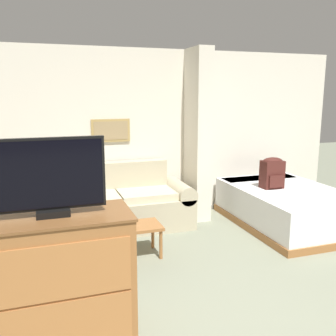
# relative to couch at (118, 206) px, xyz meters

# --- Properties ---
(wall_back) EXTENTS (6.49, 0.16, 2.60)m
(wall_back) POSITION_rel_couch_xyz_m (0.61, 0.48, 0.96)
(wall_back) COLOR silver
(wall_back) RESTS_ON ground_plane
(wall_partition_pillar) EXTENTS (0.24, 0.58, 2.60)m
(wall_partition_pillar) POSITION_rel_couch_xyz_m (1.29, 0.13, 0.96)
(wall_partition_pillar) COLOR silver
(wall_partition_pillar) RESTS_ON ground_plane
(couch) EXTENTS (2.13, 0.84, 0.93)m
(couch) POSITION_rel_couch_xyz_m (0.00, 0.00, 0.00)
(couch) COLOR #B7AD8E
(couch) RESTS_ON ground_plane
(coffee_table) EXTENTS (0.73, 0.42, 0.39)m
(coffee_table) POSITION_rel_couch_xyz_m (-0.05, -1.02, 0.00)
(coffee_table) COLOR #996033
(coffee_table) RESTS_ON ground_plane
(side_table) EXTENTS (0.38, 0.38, 0.52)m
(side_table) POSITION_rel_couch_xyz_m (-1.18, -0.07, 0.08)
(side_table) COLOR #996033
(side_table) RESTS_ON ground_plane
(table_lamp) EXTENTS (0.37, 0.37, 0.40)m
(table_lamp) POSITION_rel_couch_xyz_m (-1.18, -0.07, 0.46)
(table_lamp) COLOR tan
(table_lamp) RESTS_ON side_table
(tv_dresser) EXTENTS (1.15, 0.56, 1.04)m
(tv_dresser) POSITION_rel_couch_xyz_m (-0.93, -2.38, 0.18)
(tv_dresser) COLOR #996033
(tv_dresser) RESTS_ON ground_plane
(tv) EXTENTS (0.78, 0.16, 0.58)m
(tv) POSITION_rel_couch_xyz_m (-0.93, -2.38, 1.00)
(tv) COLOR black
(tv) RESTS_ON tv_dresser
(bed) EXTENTS (1.42, 2.04, 0.55)m
(bed) POSITION_rel_couch_xyz_m (2.42, -0.64, -0.06)
(bed) COLOR #996033
(bed) RESTS_ON ground_plane
(backpack) EXTENTS (0.31, 0.24, 0.46)m
(backpack) POSITION_rel_couch_xyz_m (2.22, -0.53, 0.45)
(backpack) COLOR #471E19
(backpack) RESTS_ON bed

